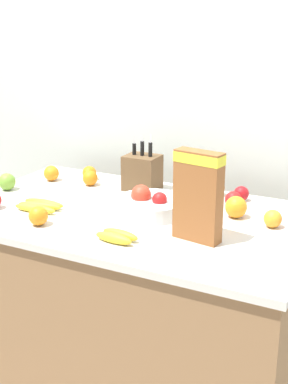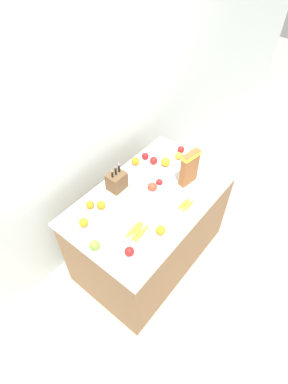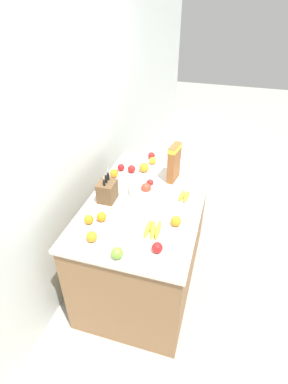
{
  "view_description": "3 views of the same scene",
  "coord_description": "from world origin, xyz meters",
  "px_view_note": "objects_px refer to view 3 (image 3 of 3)",
  "views": [
    {
      "loc": [
        1.0,
        -1.83,
        1.68
      ],
      "look_at": [
        0.05,
        0.0,
        1.01
      ],
      "focal_mm": 50.0,
      "sensor_mm": 36.0,
      "label": 1
    },
    {
      "loc": [
        -1.38,
        -1.04,
        2.81
      ],
      "look_at": [
        -0.06,
        0.03,
        1.0
      ],
      "focal_mm": 28.0,
      "sensor_mm": 36.0,
      "label": 2
    },
    {
      "loc": [
        -1.88,
        -0.54,
        2.35
      ],
      "look_at": [
        -0.09,
        -0.01,
        1.04
      ],
      "focal_mm": 28.0,
      "sensor_mm": 36.0,
      "label": 3
    }
  ],
  "objects_px": {
    "apple_leftmost": "(157,248)",
    "orange_mid_left": "(176,221)",
    "apple_by_knife_block": "(132,169)",
    "knife_block": "(107,191)",
    "apple_rear": "(151,156)",
    "banana_bunch_right": "(184,196)",
    "apple_rightmost": "(121,167)",
    "orange_front_left": "(144,167)",
    "orange_near_bowl": "(114,173)",
    "fruit_bowl": "(147,189)",
    "banana_bunch_left": "(153,229)",
    "orange_mid_right": "(153,161)",
    "orange_back_center": "(102,217)",
    "orange_front_center": "(89,219)",
    "apple_middle": "(117,253)",
    "cereal_box": "(174,161)",
    "orange_front_right": "(92,237)"
  },
  "relations": [
    {
      "from": "apple_leftmost",
      "to": "orange_mid_left",
      "type": "distance_m",
      "value": 0.3
    },
    {
      "from": "apple_by_knife_block",
      "to": "orange_mid_left",
      "type": "bearing_deg",
      "value": -138.47
    },
    {
      "from": "knife_block",
      "to": "apple_rear",
      "type": "height_order",
      "value": "knife_block"
    },
    {
      "from": "banana_bunch_right",
      "to": "apple_rightmost",
      "type": "relative_size",
      "value": 2.39
    },
    {
      "from": "apple_leftmost",
      "to": "orange_front_left",
      "type": "height_order",
      "value": "orange_front_left"
    },
    {
      "from": "banana_bunch_right",
      "to": "apple_leftmost",
      "type": "height_order",
      "value": "apple_leftmost"
    },
    {
      "from": "orange_near_bowl",
      "to": "knife_block",
      "type": "bearing_deg",
      "value": -167.22
    },
    {
      "from": "fruit_bowl",
      "to": "banana_bunch_left",
      "type": "relative_size",
      "value": 1.43
    },
    {
      "from": "orange_front_left",
      "to": "orange_mid_right",
      "type": "xyz_separation_m",
      "value": [
        0.16,
        -0.04,
        -0.01
      ]
    },
    {
      "from": "knife_block",
      "to": "orange_mid_left",
      "type": "height_order",
      "value": "knife_block"
    },
    {
      "from": "knife_block",
      "to": "apple_leftmost",
      "type": "height_order",
      "value": "knife_block"
    },
    {
      "from": "banana_bunch_left",
      "to": "apple_by_knife_block",
      "type": "relative_size",
      "value": 2.84
    },
    {
      "from": "orange_back_center",
      "to": "orange_front_center",
      "type": "height_order",
      "value": "orange_back_center"
    },
    {
      "from": "knife_block",
      "to": "apple_rear",
      "type": "relative_size",
      "value": 3.93
    },
    {
      "from": "apple_by_knife_block",
      "to": "orange_mid_right",
      "type": "relative_size",
      "value": 1.03
    },
    {
      "from": "apple_leftmost",
      "to": "orange_near_bowl",
      "type": "xyz_separation_m",
      "value": [
        0.78,
        0.6,
        0.0
      ]
    },
    {
      "from": "orange_near_bowl",
      "to": "orange_front_center",
      "type": "xyz_separation_m",
      "value": [
        -0.65,
        -0.06,
        -0.0
      ]
    },
    {
      "from": "orange_near_bowl",
      "to": "orange_front_center",
      "type": "distance_m",
      "value": 0.65
    },
    {
      "from": "banana_bunch_left",
      "to": "orange_mid_left",
      "type": "distance_m",
      "value": 0.18
    },
    {
      "from": "orange_near_bowl",
      "to": "orange_mid_left",
      "type": "distance_m",
      "value": 0.82
    },
    {
      "from": "banana_bunch_left",
      "to": "orange_mid_right",
      "type": "xyz_separation_m",
      "value": [
        0.92,
        0.25,
        0.02
      ]
    },
    {
      "from": "apple_middle",
      "to": "apple_rightmost",
      "type": "height_order",
      "value": "apple_middle"
    },
    {
      "from": "cereal_box",
      "to": "orange_back_center",
      "type": "distance_m",
      "value": 0.82
    },
    {
      "from": "cereal_box",
      "to": "orange_near_bowl",
      "type": "bearing_deg",
      "value": 111.22
    },
    {
      "from": "knife_block",
      "to": "apple_leftmost",
      "type": "relative_size",
      "value": 3.68
    },
    {
      "from": "orange_back_center",
      "to": "orange_front_center",
      "type": "bearing_deg",
      "value": 125.26
    },
    {
      "from": "orange_near_bowl",
      "to": "apple_by_knife_block",
      "type": "bearing_deg",
      "value": -45.99
    },
    {
      "from": "fruit_bowl",
      "to": "apple_rightmost",
      "type": "bearing_deg",
      "value": 49.27
    },
    {
      "from": "orange_near_bowl",
      "to": "orange_back_center",
      "type": "relative_size",
      "value": 1.04
    },
    {
      "from": "apple_rear",
      "to": "apple_rightmost",
      "type": "distance_m",
      "value": 0.37
    },
    {
      "from": "apple_leftmost",
      "to": "orange_front_center",
      "type": "xyz_separation_m",
      "value": [
        0.13,
        0.54,
        -0.0
      ]
    },
    {
      "from": "orange_front_left",
      "to": "fruit_bowl",
      "type": "bearing_deg",
      "value": -160.14
    },
    {
      "from": "orange_mid_left",
      "to": "orange_near_bowl",
      "type": "bearing_deg",
      "value": 53.68
    },
    {
      "from": "cereal_box",
      "to": "banana_bunch_right",
      "type": "bearing_deg",
      "value": -140.68
    },
    {
      "from": "orange_near_bowl",
      "to": "orange_front_left",
      "type": "height_order",
      "value": "orange_front_left"
    },
    {
      "from": "apple_rear",
      "to": "orange_front_left",
      "type": "relative_size",
      "value": 0.77
    },
    {
      "from": "banana_bunch_left",
      "to": "knife_block",
      "type": "bearing_deg",
      "value": 60.14
    },
    {
      "from": "apple_leftmost",
      "to": "orange_front_right",
      "type": "xyz_separation_m",
      "value": [
        -0.03,
        0.45,
        0.0
      ]
    },
    {
      "from": "knife_block",
      "to": "apple_leftmost",
      "type": "bearing_deg",
      "value": -129.96
    },
    {
      "from": "cereal_box",
      "to": "orange_front_right",
      "type": "height_order",
      "value": "cereal_box"
    },
    {
      "from": "banana_bunch_left",
      "to": "banana_bunch_right",
      "type": "relative_size",
      "value": 1.29
    },
    {
      "from": "orange_front_center",
      "to": "orange_mid_right",
      "type": "xyz_separation_m",
      "value": [
        0.97,
        -0.21,
        0.0
      ]
    },
    {
      "from": "knife_block",
      "to": "orange_near_bowl",
      "type": "xyz_separation_m",
      "value": [
        0.34,
        0.08,
        -0.05
      ]
    },
    {
      "from": "fruit_bowl",
      "to": "apple_by_knife_block",
      "type": "xyz_separation_m",
      "value": [
        0.28,
        0.22,
        -0.0
      ]
    },
    {
      "from": "knife_block",
      "to": "orange_back_center",
      "type": "bearing_deg",
      "value": -167.61
    },
    {
      "from": "apple_rear",
      "to": "orange_mid_right",
      "type": "relative_size",
      "value": 0.97
    },
    {
      "from": "apple_rear",
      "to": "orange_front_center",
      "type": "distance_m",
      "value": 1.08
    },
    {
      "from": "apple_leftmost",
      "to": "orange_back_center",
      "type": "bearing_deg",
      "value": 68.42
    },
    {
      "from": "apple_by_knife_block",
      "to": "apple_rightmost",
      "type": "distance_m",
      "value": 0.1
    },
    {
      "from": "apple_rear",
      "to": "apple_leftmost",
      "type": "bearing_deg",
      "value": -162.9
    }
  ]
}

